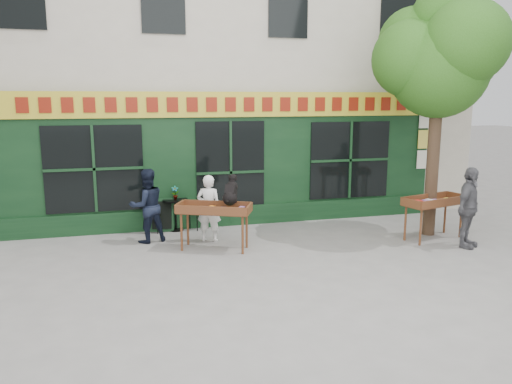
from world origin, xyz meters
TOP-DOWN VIEW (x-y plane):
  - ground at (0.00, 0.00)m, footprint 80.00×80.00m
  - building at (0.00, 5.97)m, footprint 14.00×7.26m
  - street_tree at (4.34, 0.36)m, footprint 3.05×2.90m
  - book_cart_center at (-0.77, 0.44)m, footprint 1.62×1.19m
  - dog at (-0.42, 0.39)m, footprint 0.56×0.69m
  - woman at (-0.77, 1.09)m, footprint 0.65×0.56m
  - book_cart_right at (4.16, -0.07)m, footprint 1.61×0.98m
  - man_right at (4.46, -0.82)m, footprint 1.08×0.93m
  - bistro_table at (-1.39, 2.20)m, footprint 0.60×0.60m
  - bistro_chair_left at (-2.02, 2.20)m, footprint 0.46×0.45m
  - bistro_chair_right at (-0.76, 2.24)m, footprint 0.49×0.49m
  - potted_plant at (-1.39, 2.20)m, footprint 0.18×0.13m
  - man_left at (-2.09, 1.38)m, footprint 0.95×0.83m
  - chalkboard at (-1.72, 2.19)m, footprint 0.58×0.29m

SIDE VIEW (x-z plane):
  - ground at x=0.00m, z-range 0.00..0.00m
  - chalkboard at x=-1.72m, z-range 0.01..0.79m
  - bistro_table at x=-1.39m, z-range 0.16..0.92m
  - bistro_chair_left at x=-2.02m, z-range 0.08..1.03m
  - bistro_chair_right at x=-0.76m, z-range 0.08..1.03m
  - woman at x=-0.77m, z-range 0.00..1.50m
  - man_left at x=-2.09m, z-range 0.00..1.64m
  - book_cart_center at x=-0.77m, z-range 0.33..1.32m
  - book_cart_right at x=4.16m, z-range 0.33..1.32m
  - man_right at x=4.46m, z-range 0.00..1.73m
  - potted_plant at x=-1.39m, z-range 0.77..1.10m
  - dog at x=-0.42m, z-range 0.99..1.59m
  - street_tree at x=4.34m, z-range 1.31..6.91m
  - building at x=0.00m, z-range -0.03..9.97m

